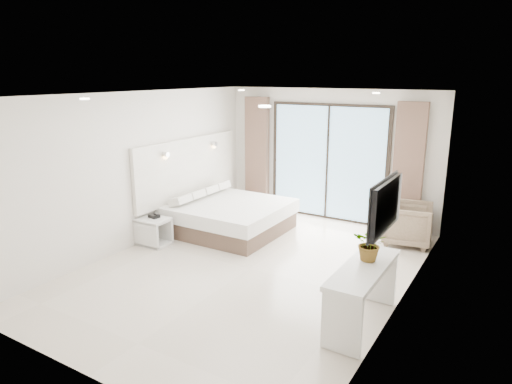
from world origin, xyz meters
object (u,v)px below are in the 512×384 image
bed (229,216)px  console_desk (363,283)px  nightstand (154,232)px  armchair (408,222)px

bed → console_desk: bearing=-31.1°
nightstand → armchair: (3.87, 2.41, 0.17)m
bed → armchair: size_ratio=2.47×
armchair → console_desk: bearing=173.4°
console_desk → armchair: bearing=93.5°
bed → armchair: (3.14, 1.10, 0.11)m
console_desk → armchair: 3.12m
bed → console_desk: console_desk is taller
nightstand → armchair: bearing=30.9°
nightstand → armchair: size_ratio=0.66×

